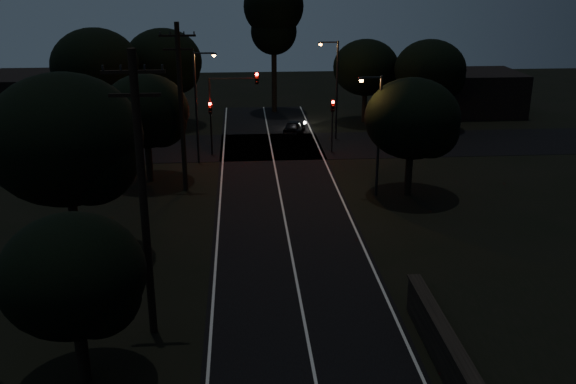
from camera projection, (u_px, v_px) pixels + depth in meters
road_surface at (280, 192)px, 40.89m from camera, size 60.00×70.00×0.03m
utility_pole_mid at (143, 195)px, 23.40m from camera, size 2.20×0.30×11.00m
utility_pole_far at (181, 106)px, 39.46m from camera, size 2.20×0.30×10.50m
tree_left_b at (77, 279)px, 20.95m from camera, size 4.81×4.81×6.11m
tree_left_c at (70, 143)px, 29.48m from camera, size 7.23×7.23×9.14m
tree_left_d at (148, 113)px, 41.35m from camera, size 5.64×5.64×7.16m
tree_far_nw at (166, 63)px, 56.03m from camera, size 6.76×6.76×8.56m
tree_far_w at (98, 67)px, 51.81m from camera, size 7.05×7.05×8.99m
tree_far_ne at (368, 69)px, 57.56m from camera, size 5.92×5.92×7.49m
tree_far_e at (433, 72)px, 55.04m from camera, size 6.11×6.11×7.75m
tree_right_a at (416, 121)px, 38.72m from camera, size 5.79×5.79×7.36m
tall_pine at (274, 15)px, 60.32m from camera, size 5.65×5.65×12.85m
building_left at (46, 98)px, 58.36m from camera, size 10.00×8.00×4.40m
building_right at (471, 92)px, 62.21m from camera, size 9.00×7.00×4.00m
signal_left at (211, 118)px, 47.95m from camera, size 0.28×0.35×4.10m
signal_right at (332, 116)px, 48.61m from camera, size 0.28×0.35×4.10m
signal_mast at (233, 98)px, 47.57m from camera, size 3.70×0.35×6.25m
streetlight_a at (199, 100)px, 45.43m from camera, size 1.66×0.26×8.00m
streetlight_b at (335, 83)px, 51.83m from camera, size 1.66×0.26×8.00m
streetlight_c at (376, 128)px, 38.80m from camera, size 1.46×0.26×7.50m
car at (294, 127)px, 54.84m from camera, size 2.37×3.75×1.19m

